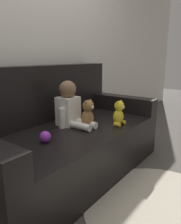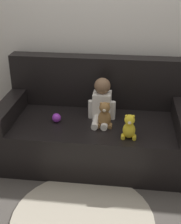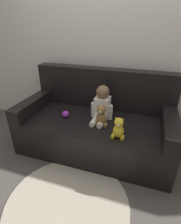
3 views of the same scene
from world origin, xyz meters
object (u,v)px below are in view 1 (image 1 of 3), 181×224
object	(u,v)px
teddy_bear_brown	(88,115)
plush_toy_side	(119,114)
toy_ball	(45,137)
person_baby	(70,107)
couch	(64,138)

from	to	relation	value
teddy_bear_brown	plush_toy_side	distance (m)	0.29
teddy_bear_brown	toy_ball	distance (m)	0.47
teddy_bear_brown	toy_ball	world-z (taller)	teddy_bear_brown
person_baby	toy_ball	xyz separation A→B (m)	(-0.42, -0.13, -0.13)
teddy_bear_brown	plush_toy_side	size ratio (longest dim) A/B	1.10
couch	teddy_bear_brown	size ratio (longest dim) A/B	7.33
teddy_bear_brown	person_baby	bearing A→B (deg)	103.47
teddy_bear_brown	plush_toy_side	world-z (taller)	teddy_bear_brown
couch	plush_toy_side	distance (m)	0.55
couch	toy_ball	xyz separation A→B (m)	(-0.36, -0.15, 0.15)
couch	toy_ball	bearing A→B (deg)	-156.92
couch	toy_ball	size ratio (longest dim) A/B	21.42
couch	plush_toy_side	bearing A→B (deg)	-47.79
plush_toy_side	couch	bearing A→B (deg)	132.21
couch	teddy_bear_brown	distance (m)	0.32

